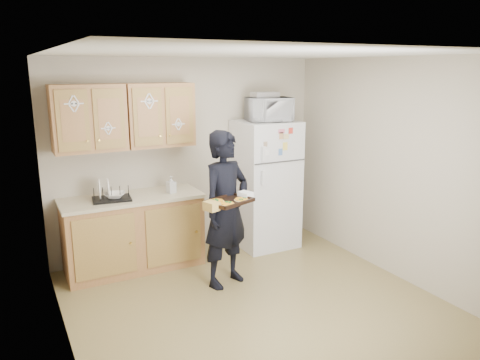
% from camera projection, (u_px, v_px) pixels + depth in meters
% --- Properties ---
extents(floor, '(3.60, 3.60, 0.00)m').
position_uv_depth(floor, '(256.00, 304.00, 4.82)').
color(floor, brown).
rests_on(floor, ground).
extents(ceiling, '(3.60, 3.60, 0.00)m').
position_uv_depth(ceiling, '(258.00, 54.00, 4.23)').
color(ceiling, silver).
rests_on(ceiling, wall_back).
extents(wall_back, '(3.60, 0.04, 2.50)m').
position_uv_depth(wall_back, '(188.00, 157.00, 6.07)').
color(wall_back, '#ABA08B').
rests_on(wall_back, floor).
extents(wall_front, '(3.60, 0.04, 2.50)m').
position_uv_depth(wall_front, '(396.00, 250.00, 2.97)').
color(wall_front, '#ABA08B').
rests_on(wall_front, floor).
extents(wall_left, '(0.04, 3.60, 2.50)m').
position_uv_depth(wall_left, '(60.00, 213.00, 3.71)').
color(wall_left, '#ABA08B').
rests_on(wall_left, floor).
extents(wall_right, '(0.04, 3.60, 2.50)m').
position_uv_depth(wall_right, '(394.00, 169.00, 5.33)').
color(wall_right, '#ABA08B').
rests_on(wall_right, floor).
extents(refrigerator, '(0.75, 0.70, 1.70)m').
position_uv_depth(refrigerator, '(265.00, 184.00, 6.28)').
color(refrigerator, silver).
rests_on(refrigerator, floor).
extents(base_cabinet, '(1.60, 0.60, 0.86)m').
position_uv_depth(base_cabinet, '(134.00, 234.00, 5.61)').
color(base_cabinet, olive).
rests_on(base_cabinet, floor).
extents(countertop, '(1.64, 0.64, 0.04)m').
position_uv_depth(countertop, '(132.00, 198.00, 5.50)').
color(countertop, '#C2B995').
rests_on(countertop, base_cabinet).
extents(upper_cab_left, '(0.80, 0.33, 0.75)m').
position_uv_depth(upper_cab_left, '(88.00, 118.00, 5.22)').
color(upper_cab_left, olive).
rests_on(upper_cab_left, wall_back).
extents(upper_cab_right, '(0.80, 0.33, 0.75)m').
position_uv_depth(upper_cab_right, '(159.00, 115.00, 5.59)').
color(upper_cab_right, olive).
rests_on(upper_cab_right, wall_back).
extents(cereal_box, '(0.20, 0.07, 0.32)m').
position_uv_depth(cereal_box, '(287.00, 222.00, 6.88)').
color(cereal_box, gold).
rests_on(cereal_box, floor).
extents(person, '(0.74, 0.61, 1.73)m').
position_uv_depth(person, '(226.00, 209.00, 5.11)').
color(person, black).
rests_on(person, floor).
extents(baking_tray, '(0.53, 0.46, 0.04)m').
position_uv_depth(baking_tray, '(229.00, 202.00, 4.78)').
color(baking_tray, black).
rests_on(baking_tray, person).
extents(pizza_front_left, '(0.15, 0.15, 0.02)m').
position_uv_depth(pizza_front_left, '(227.00, 204.00, 4.65)').
color(pizza_front_left, gold).
rests_on(pizza_front_left, baking_tray).
extents(pizza_front_right, '(0.15, 0.15, 0.02)m').
position_uv_depth(pizza_front_right, '(241.00, 199.00, 4.80)').
color(pizza_front_right, gold).
rests_on(pizza_front_right, baking_tray).
extents(pizza_back_left, '(0.15, 0.15, 0.02)m').
position_uv_depth(pizza_back_left, '(217.00, 201.00, 4.75)').
color(pizza_back_left, gold).
rests_on(pizza_back_left, baking_tray).
extents(microwave, '(0.61, 0.46, 0.31)m').
position_uv_depth(microwave, '(269.00, 109.00, 6.00)').
color(microwave, silver).
rests_on(microwave, refrigerator).
extents(foil_pan, '(0.34, 0.26, 0.07)m').
position_uv_depth(foil_pan, '(265.00, 95.00, 5.97)').
color(foil_pan, '#BCBBC2').
rests_on(foil_pan, microwave).
extents(dish_rack, '(0.46, 0.37, 0.17)m').
position_uv_depth(dish_rack, '(111.00, 193.00, 5.34)').
color(dish_rack, black).
rests_on(dish_rack, countertop).
extents(bowl, '(0.29, 0.29, 0.06)m').
position_uv_depth(bowl, '(115.00, 195.00, 5.37)').
color(bowl, white).
rests_on(bowl, dish_rack).
extents(soap_bottle, '(0.11, 0.11, 0.21)m').
position_uv_depth(soap_bottle, '(171.00, 185.00, 5.64)').
color(soap_bottle, silver).
rests_on(soap_bottle, countertop).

